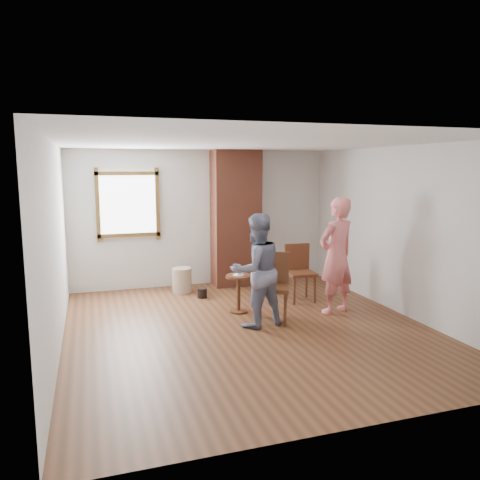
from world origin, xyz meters
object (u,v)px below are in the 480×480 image
object	(u,v)px
stoneware_crock	(182,280)
dining_chair_right	(299,269)
person_pink	(336,256)
dining_chair_left	(273,283)
man	(256,270)
side_table	(239,287)

from	to	relation	value
stoneware_crock	dining_chair_right	xyz separation A→B (m)	(1.83, -1.11, 0.32)
stoneware_crock	person_pink	bearing A→B (deg)	-43.05
person_pink	stoneware_crock	bearing A→B (deg)	-60.30
dining_chair_left	person_pink	size ratio (longest dim) A/B	0.56
stoneware_crock	person_pink	xyz separation A→B (m)	(2.07, -1.94, 0.69)
dining_chair_left	man	distance (m)	0.45
dining_chair_right	person_pink	size ratio (longest dim) A/B	0.53
side_table	man	xyz separation A→B (m)	(0.05, -0.69, 0.41)
dining_chair_left	side_table	distance (m)	0.65
stoneware_crock	side_table	bearing A→B (deg)	-66.96
side_table	man	world-z (taller)	man
man	person_pink	world-z (taller)	person_pink
dining_chair_left	dining_chair_right	bearing A→B (deg)	69.85
dining_chair_left	man	bearing A→B (deg)	-127.21
person_pink	dining_chair_right	bearing A→B (deg)	-90.94
side_table	person_pink	distance (m)	1.61
dining_chair_right	man	bearing A→B (deg)	-134.27
dining_chair_left	person_pink	world-z (taller)	person_pink
stoneware_crock	dining_chair_left	bearing A→B (deg)	-63.17
stoneware_crock	dining_chair_left	xyz separation A→B (m)	(1.00, -1.97, 0.34)
stoneware_crock	dining_chair_left	size ratio (longest dim) A/B	0.45
dining_chair_left	man	xyz separation A→B (m)	(-0.33, -0.18, 0.25)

